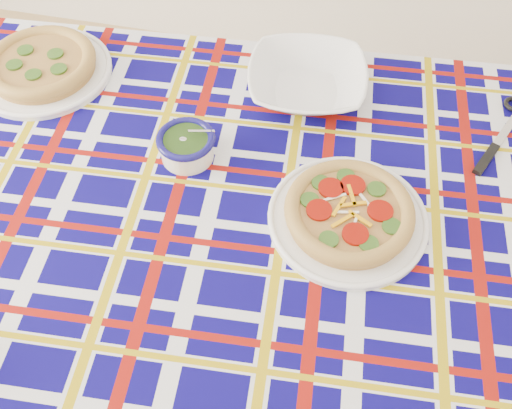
% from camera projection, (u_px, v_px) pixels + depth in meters
% --- Properties ---
extents(dining_table, '(1.86, 1.24, 0.84)m').
position_uv_depth(dining_table, '(248.00, 230.00, 1.31)').
color(dining_table, brown).
rests_on(dining_table, floor).
extents(tablecloth, '(1.90, 1.28, 0.12)m').
position_uv_depth(tablecloth, '(248.00, 223.00, 1.29)').
color(tablecloth, '#0A0557').
rests_on(tablecloth, dining_table).
extents(main_focaccia_plate, '(0.36, 0.36, 0.07)m').
position_uv_depth(main_focaccia_plate, '(349.00, 212.00, 1.19)').
color(main_focaccia_plate, '#AB793C').
rests_on(main_focaccia_plate, tablecloth).
extents(pesto_bowl, '(0.14, 0.14, 0.08)m').
position_uv_depth(pesto_bowl, '(186.00, 144.00, 1.30)').
color(pesto_bowl, black).
rests_on(pesto_bowl, tablecloth).
extents(serving_bowl, '(0.33, 0.33, 0.07)m').
position_uv_depth(serving_bowl, '(307.00, 81.00, 1.43)').
color(serving_bowl, white).
rests_on(serving_bowl, tablecloth).
extents(second_focaccia_plate, '(0.42, 0.42, 0.07)m').
position_uv_depth(second_focaccia_plate, '(41.00, 64.00, 1.47)').
color(second_focaccia_plate, '#AB793C').
rests_on(second_focaccia_plate, tablecloth).
extents(table_knife, '(0.13, 0.26, 0.01)m').
position_uv_depth(table_knife, '(506.00, 130.00, 1.37)').
color(table_knife, silver).
rests_on(table_knife, tablecloth).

